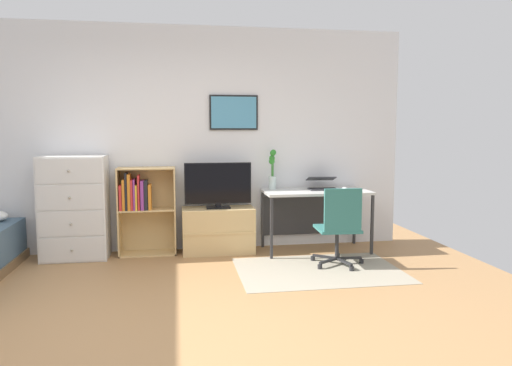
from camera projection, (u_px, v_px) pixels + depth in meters
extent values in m
plane|color=#A87A4C|center=(146.00, 329.00, 3.55)|extent=(7.20, 7.20, 0.00)
cube|color=white|center=(156.00, 139.00, 5.79)|extent=(6.12, 0.06, 2.70)
cube|color=black|center=(234.00, 112.00, 5.86)|extent=(0.59, 0.02, 0.42)
cube|color=#4C93B7|center=(234.00, 112.00, 5.85)|extent=(0.55, 0.01, 0.38)
cube|color=#9E937F|center=(319.00, 270.00, 5.04)|extent=(1.70, 1.20, 0.01)
cube|color=silver|center=(75.00, 208.00, 5.46)|extent=(0.73, 0.42, 1.18)
cube|color=silver|center=(72.00, 250.00, 5.30)|extent=(0.69, 0.01, 0.27)
sphere|color=#A59E8C|center=(72.00, 250.00, 5.28)|extent=(0.03, 0.03, 0.03)
cube|color=silver|center=(71.00, 224.00, 5.26)|extent=(0.69, 0.01, 0.27)
sphere|color=#A59E8C|center=(71.00, 224.00, 5.25)|extent=(0.03, 0.03, 0.03)
cube|color=silver|center=(70.00, 197.00, 5.23)|extent=(0.69, 0.01, 0.27)
sphere|color=#A59E8C|center=(70.00, 198.00, 5.22)|extent=(0.03, 0.03, 0.03)
cube|color=silver|center=(69.00, 171.00, 5.20)|extent=(0.69, 0.01, 0.27)
sphere|color=#A59E8C|center=(68.00, 171.00, 5.19)|extent=(0.03, 0.03, 0.03)
cube|color=tan|center=(119.00, 212.00, 5.60)|extent=(0.02, 0.30, 1.03)
cube|color=tan|center=(175.00, 210.00, 5.71)|extent=(0.02, 0.30, 1.03)
cube|color=tan|center=(148.00, 253.00, 5.71)|extent=(0.66, 0.30, 0.02)
cube|color=tan|center=(147.00, 209.00, 5.65)|extent=(0.63, 0.30, 0.02)
cube|color=tan|center=(146.00, 168.00, 5.60)|extent=(0.63, 0.30, 0.02)
cube|color=tan|center=(148.00, 209.00, 5.80)|extent=(0.66, 0.01, 1.03)
cube|color=red|center=(121.00, 197.00, 5.55)|extent=(0.03, 0.19, 0.29)
cube|color=orange|center=(124.00, 195.00, 5.55)|extent=(0.03, 0.18, 0.35)
cube|color=black|center=(126.00, 191.00, 5.54)|extent=(0.02, 0.17, 0.43)
cube|color=orange|center=(129.00, 192.00, 5.56)|extent=(0.03, 0.20, 0.42)
cube|color=red|center=(132.00, 194.00, 5.58)|extent=(0.02, 0.23, 0.35)
cube|color=#8C388C|center=(135.00, 194.00, 5.59)|extent=(0.02, 0.23, 0.35)
cube|color=gold|center=(137.00, 197.00, 5.58)|extent=(0.02, 0.20, 0.29)
cube|color=red|center=(139.00, 192.00, 5.57)|extent=(0.02, 0.19, 0.40)
cube|color=#8C388C|center=(143.00, 195.00, 5.60)|extent=(0.04, 0.22, 0.34)
cube|color=black|center=(146.00, 195.00, 5.59)|extent=(0.04, 0.19, 0.35)
cube|color=orange|center=(150.00, 197.00, 5.59)|extent=(0.03, 0.17, 0.29)
cube|color=tan|center=(218.00, 230.00, 5.77)|extent=(0.85, 0.40, 0.54)
cube|color=tan|center=(220.00, 234.00, 5.57)|extent=(0.85, 0.01, 0.02)
cube|color=black|center=(218.00, 207.00, 5.72)|extent=(0.28, 0.16, 0.02)
cube|color=black|center=(218.00, 204.00, 5.71)|extent=(0.06, 0.04, 0.05)
cube|color=black|center=(218.00, 183.00, 5.69)|extent=(0.79, 0.02, 0.49)
cube|color=black|center=(218.00, 183.00, 5.68)|extent=(0.76, 0.01, 0.46)
cube|color=silver|center=(316.00, 192.00, 5.80)|extent=(1.26, 0.63, 0.03)
cube|color=#2D2D30|center=(272.00, 228.00, 5.46)|extent=(0.03, 0.03, 0.71)
cube|color=#2D2D30|center=(372.00, 225.00, 5.65)|extent=(0.03, 0.03, 0.71)
cube|color=#2D2D30|center=(263.00, 219.00, 6.02)|extent=(0.03, 0.03, 0.71)
cube|color=#2D2D30|center=(354.00, 216.00, 6.21)|extent=(0.03, 0.03, 0.71)
cube|color=#2D2D30|center=(309.00, 215.00, 6.13)|extent=(1.20, 0.02, 0.50)
cylinder|color=#232326|center=(361.00, 261.00, 5.30)|extent=(0.05, 0.05, 0.05)
cube|color=#232326|center=(349.00, 258.00, 5.28)|extent=(0.28, 0.05, 0.02)
cylinder|color=#232326|center=(338.00, 256.00, 5.55)|extent=(0.05, 0.05, 0.05)
cube|color=#232326|center=(337.00, 255.00, 5.41)|extent=(0.13, 0.27, 0.02)
cylinder|color=#232326|center=(313.00, 259.00, 5.41)|extent=(0.05, 0.05, 0.05)
cube|color=#232326|center=(325.00, 257.00, 5.34)|extent=(0.24, 0.20, 0.02)
cylinder|color=#232326|center=(320.00, 267.00, 5.09)|extent=(0.05, 0.05, 0.05)
cube|color=#232326|center=(328.00, 261.00, 5.18)|extent=(0.25, 0.18, 0.02)
cylinder|color=#232326|center=(352.00, 269.00, 5.02)|extent=(0.05, 0.05, 0.05)
cube|color=#232326|center=(344.00, 262.00, 5.14)|extent=(0.10, 0.28, 0.02)
cylinder|color=#232326|center=(337.00, 244.00, 5.25)|extent=(0.04, 0.04, 0.30)
cube|color=#2D6B66|center=(337.00, 229.00, 5.23)|extent=(0.46, 0.46, 0.03)
cube|color=#2D6B66|center=(343.00, 210.00, 5.01)|extent=(0.40, 0.06, 0.45)
cube|color=#333338|center=(323.00, 189.00, 5.86)|extent=(0.37, 0.27, 0.01)
cube|color=black|center=(323.00, 189.00, 5.86)|extent=(0.34, 0.24, 0.00)
cube|color=#333338|center=(321.00, 179.00, 6.00)|extent=(0.36, 0.25, 0.07)
cube|color=#234C5B|center=(321.00, 179.00, 5.99)|extent=(0.34, 0.23, 0.06)
ellipsoid|color=silver|center=(344.00, 188.00, 5.86)|extent=(0.06, 0.10, 0.03)
cylinder|color=silver|center=(272.00, 183.00, 5.91)|extent=(0.09, 0.09, 0.16)
cylinder|color=#3D8438|center=(273.00, 169.00, 5.89)|extent=(0.01, 0.01, 0.40)
sphere|color=#308B2C|center=(273.00, 152.00, 5.87)|extent=(0.07, 0.07, 0.07)
cylinder|color=#3D8438|center=(272.00, 172.00, 5.91)|extent=(0.01, 0.01, 0.33)
sphere|color=#308B2C|center=(272.00, 158.00, 5.89)|extent=(0.07, 0.07, 0.07)
cylinder|color=#3D8438|center=(272.00, 173.00, 5.90)|extent=(0.01, 0.01, 0.29)
sphere|color=#308B2C|center=(272.00, 162.00, 5.88)|extent=(0.07, 0.07, 0.07)
cylinder|color=#3D8438|center=(273.00, 169.00, 5.87)|extent=(0.01, 0.01, 0.40)
sphere|color=#308B2C|center=(273.00, 153.00, 5.85)|extent=(0.07, 0.07, 0.07)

